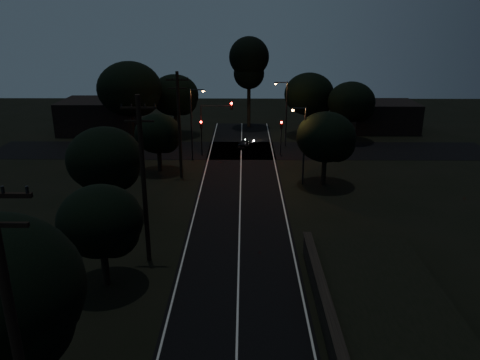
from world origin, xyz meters
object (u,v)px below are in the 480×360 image
object	(u,v)px
utility_pole_far	(179,124)
tall_pine	(249,63)
streetlight_b	(285,109)
streetlight_a	(193,120)
utility_pole_near	(19,359)
signal_left	(201,131)
car	(245,143)
streetlight_c	(303,141)
signal_right	(281,132)
signal_mast	(216,119)
utility_pole_mid	(143,178)

from	to	relation	value
utility_pole_far	tall_pine	world-z (taller)	tall_pine
streetlight_b	streetlight_a	bearing A→B (deg)	-150.52
utility_pole_near	streetlight_b	distance (m)	47.40
signal_left	car	bearing A→B (deg)	33.54
tall_pine	streetlight_a	size ratio (longest dim) A/B	1.60
signal_left	streetlight_b	bearing A→B (deg)	22.05
utility_pole_near	streetlight_b	xyz separation A→B (m)	(11.31, 46.00, -1.61)
streetlight_c	car	bearing A→B (deg)	111.72
signal_right	streetlight_c	bearing A→B (deg)	-82.98
signal_mast	car	world-z (taller)	signal_mast
utility_pole_near	utility_pole_mid	bearing A→B (deg)	90.00
streetlight_a	signal_right	bearing A→B (deg)	11.34
signal_left	utility_pole_far	bearing A→B (deg)	-99.94
streetlight_b	signal_right	bearing A→B (deg)	-100.00
utility_pole_far	car	bearing A→B (deg)	60.23
signal_right	utility_pole_far	bearing A→B (deg)	-143.00
utility_pole_mid	signal_left	bearing A→B (deg)	86.79
signal_right	streetlight_a	xyz separation A→B (m)	(-9.91, -1.99, 1.80)
utility_pole_near	utility_pole_far	size ratio (longest dim) A/B	1.14
signal_mast	streetlight_b	distance (m)	9.15
utility_pole_far	car	xyz separation A→B (m)	(6.50, 11.37, -4.96)
utility_pole_near	signal_mast	size ratio (longest dim) A/B	1.92
utility_pole_near	streetlight_a	size ratio (longest dim) A/B	1.50
signal_mast	streetlight_a	xyz separation A→B (m)	(-2.39, -1.99, 0.30)
streetlight_b	car	world-z (taller)	streetlight_b
car	utility_pole_near	bearing A→B (deg)	102.19
streetlight_b	car	size ratio (longest dim) A/B	2.61
utility_pole_near	streetlight_a	distance (m)	40.04
streetlight_b	streetlight_c	distance (m)	14.01
streetlight_c	tall_pine	bearing A→B (deg)	100.93
streetlight_b	car	bearing A→B (deg)	-172.54
signal_right	car	world-z (taller)	signal_right
utility_pole_near	streetlight_c	bearing A→B (deg)	69.71
utility_pole_mid	streetlight_b	size ratio (longest dim) A/B	1.38
utility_pole_far	signal_mast	size ratio (longest dim) A/B	1.68
utility_pole_mid	signal_right	size ratio (longest dim) A/B	2.68
utility_pole_far	tall_pine	xyz separation A→B (m)	(7.00, 23.00, 3.73)
utility_pole_mid	car	size ratio (longest dim) A/B	3.58
tall_pine	signal_mast	world-z (taller)	tall_pine
utility_pole_far	streetlight_a	distance (m)	6.10
signal_mast	streetlight_a	bearing A→B (deg)	-140.23
tall_pine	streetlight_b	bearing A→B (deg)	-68.62
utility_pole_far	signal_right	distance (m)	13.53
signal_mast	utility_pole_far	bearing A→B (deg)	-111.11
car	signal_left	bearing A→B (deg)	53.89
utility_pole_near	car	size ratio (longest dim) A/B	3.91
streetlight_b	utility_pole_far	bearing A→B (deg)	-133.30
signal_left	signal_right	bearing A→B (deg)	0.00
streetlight_c	signal_mast	bearing A→B (deg)	131.19
tall_pine	signal_left	world-z (taller)	tall_pine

